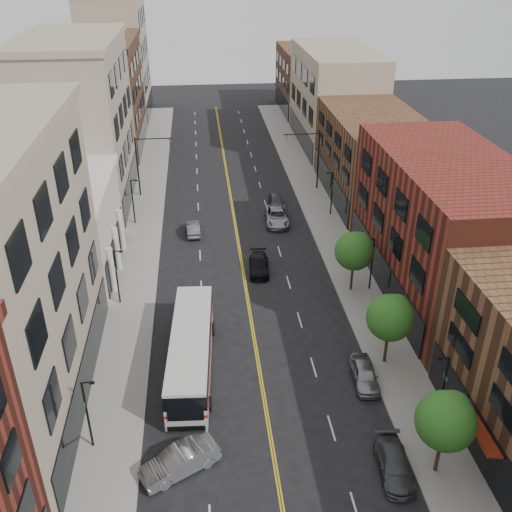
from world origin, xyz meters
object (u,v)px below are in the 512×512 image
object	(u,v)px
city_bus	(191,349)
car_parked_far	(365,374)
car_lane_behind	(193,228)
car_lane_b	(277,216)
car_angle_b	(180,461)
car_lane_a	(259,265)
car_lane_c	(276,200)
car_parked_mid	(394,464)

from	to	relation	value
city_bus	car_parked_far	world-z (taller)	city_bus
car_lane_behind	car_parked_far	bearing A→B (deg)	112.55
car_lane_behind	car_lane_b	bearing A→B (deg)	-171.62
car_parked_far	car_lane_behind	world-z (taller)	car_parked_far
car_angle_b	car_lane_b	bearing A→B (deg)	134.88
car_angle_b	car_lane_a	size ratio (longest dim) A/B	1.05
car_lane_behind	car_lane_b	distance (m)	9.45
car_parked_far	car_lane_c	world-z (taller)	car_parked_far
car_lane_behind	car_lane_a	world-z (taller)	car_lane_a
car_parked_far	car_lane_a	size ratio (longest dim) A/B	0.92
car_angle_b	car_lane_b	size ratio (longest dim) A/B	0.86
city_bus	car_lane_behind	size ratio (longest dim) A/B	3.26
car_lane_c	car_parked_mid	bearing A→B (deg)	-86.73
car_angle_b	car_lane_a	bearing A→B (deg)	134.69
car_lane_b	car_lane_c	xyz separation A→B (m)	(0.49, 4.61, -0.11)
car_parked_mid	car_lane_b	bearing A→B (deg)	98.79
car_lane_behind	car_lane_b	world-z (taller)	car_lane_b
car_parked_mid	car_lane_behind	distance (m)	34.63
car_lane_a	car_lane_b	world-z (taller)	car_lane_b
car_parked_far	car_lane_behind	xyz separation A→B (m)	(-11.85, 24.83, -0.07)
car_parked_far	car_lane_c	size ratio (longest dim) A/B	1.08
car_angle_b	car_lane_c	world-z (taller)	car_angle_b
city_bus	car_lane_a	bearing A→B (deg)	68.40
car_angle_b	car_lane_c	xyz separation A→B (m)	(10.74, 37.73, -0.13)
car_lane_b	car_lane_c	bearing A→B (deg)	87.27
car_lane_c	city_bus	bearing A→B (deg)	-108.46
car_parked_far	car_lane_c	distance (m)	31.37
city_bus	car_lane_b	world-z (taller)	city_bus
car_lane_behind	car_lane_c	distance (m)	11.71
car_parked_mid	car_lane_c	distance (m)	39.19
car_lane_behind	car_lane_c	bearing A→B (deg)	-149.41
car_parked_mid	car_lane_a	distance (m)	24.69
car_parked_mid	car_lane_a	bearing A→B (deg)	107.64
car_lane_c	car_angle_b	bearing A→B (deg)	-105.10
car_lane_a	car_lane_c	bearing A→B (deg)	80.78
car_parked_mid	car_lane_behind	size ratio (longest dim) A/B	1.14
car_parked_far	car_lane_behind	size ratio (longest dim) A/B	1.07
car_parked_mid	car_lane_c	bearing A→B (deg)	97.64
car_lane_a	car_lane_b	size ratio (longest dim) A/B	0.82
city_bus	car_angle_b	xyz separation A→B (m)	(-0.74, -9.08, -1.09)
car_angle_b	car_lane_behind	size ratio (longest dim) A/B	1.22
car_lane_a	car_lane_c	xyz separation A→B (m)	(3.64, 15.05, 0.00)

